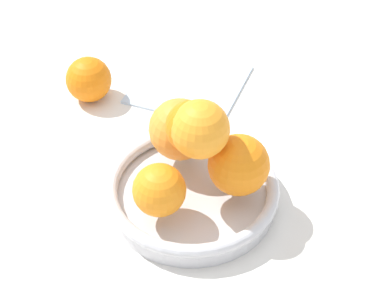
% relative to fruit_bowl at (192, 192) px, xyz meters
% --- Properties ---
extents(ground_plane, '(4.00, 4.00, 0.00)m').
position_rel_fruit_bowl_xyz_m(ground_plane, '(0.00, 0.00, -0.02)').
color(ground_plane, silver).
extents(fruit_bowl, '(0.23, 0.23, 0.04)m').
position_rel_fruit_bowl_xyz_m(fruit_bowl, '(0.00, 0.00, 0.00)').
color(fruit_bowl, silver).
rests_on(fruit_bowl, ground_plane).
extents(orange_pile, '(0.17, 0.18, 0.13)m').
position_rel_fruit_bowl_xyz_m(orange_pile, '(-0.01, -0.00, 0.08)').
color(orange_pile, orange).
rests_on(orange_pile, fruit_bowl).
extents(stray_orange, '(0.07, 0.07, 0.07)m').
position_rel_fruit_bowl_xyz_m(stray_orange, '(-0.06, -0.27, 0.02)').
color(stray_orange, orange).
rests_on(stray_orange, ground_plane).
extents(napkin_folded, '(0.22, 0.22, 0.01)m').
position_rel_fruit_bowl_xyz_m(napkin_folded, '(-0.19, -0.17, -0.01)').
color(napkin_folded, silver).
rests_on(napkin_folded, ground_plane).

